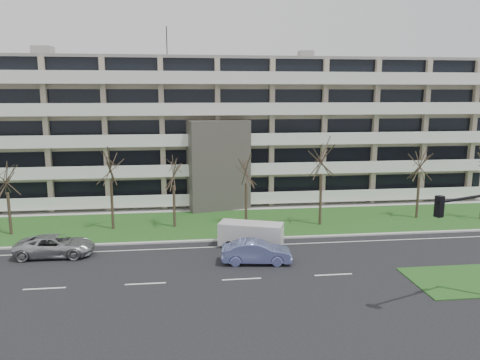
{
  "coord_description": "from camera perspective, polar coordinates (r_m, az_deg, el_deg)",
  "views": [
    {
      "loc": [
        -3.52,
        -27.75,
        11.56
      ],
      "look_at": [
        1.12,
        10.0,
        4.53
      ],
      "focal_mm": 35.0,
      "sensor_mm": 36.0,
      "label": 1
    }
  ],
  "objects": [
    {
      "name": "ground",
      "position": [
        30.26,
        0.2,
        -11.99
      ],
      "size": [
        160.0,
        160.0,
        0.0
      ],
      "primitive_type": "plane",
      "color": "black",
      "rests_on": "ground"
    },
    {
      "name": "tree_2",
      "position": [
        40.94,
        -15.58,
        2.17
      ],
      "size": [
        3.81,
        3.81,
        7.62
      ],
      "color": "#382B21",
      "rests_on": "ground"
    },
    {
      "name": "grass_verge",
      "position": [
        42.49,
        -2.01,
        -5.28
      ],
      "size": [
        90.0,
        10.0,
        0.06
      ],
      "primitive_type": "cube",
      "color": "#1F4818",
      "rests_on": "ground"
    },
    {
      "name": "curb",
      "position": [
        37.72,
        -1.33,
        -7.29
      ],
      "size": [
        90.0,
        0.35,
        0.12
      ],
      "primitive_type": "cube",
      "color": "#B2B2AD",
      "rests_on": "ground"
    },
    {
      "name": "tree_1",
      "position": [
        42.53,
        -26.63,
        0.45
      ],
      "size": [
        3.21,
        3.21,
        6.42
      ],
      "color": "#382B21",
      "rests_on": "ground"
    },
    {
      "name": "sidewalk",
      "position": [
        47.79,
        -2.59,
        -3.49
      ],
      "size": [
        90.0,
        2.0,
        0.08
      ],
      "primitive_type": "cube",
      "color": "#B2B2AD",
      "rests_on": "ground"
    },
    {
      "name": "lane_edge_line",
      "position": [
        36.31,
        -1.1,
        -8.09
      ],
      "size": [
        90.0,
        0.12,
        0.01
      ],
      "primitive_type": "cube",
      "color": "white",
      "rests_on": "ground"
    },
    {
      "name": "silver_pickup",
      "position": [
        36.59,
        -21.6,
        -7.46
      ],
      "size": [
        5.58,
        2.71,
        1.53
      ],
      "primitive_type": "imported",
      "rotation": [
        0.0,
        0.0,
        1.54
      ],
      "color": "#AEB1B6",
      "rests_on": "ground"
    },
    {
      "name": "tree_6",
      "position": [
        46.3,
        21.12,
        2.16
      ],
      "size": [
        3.5,
        3.5,
        7.0
      ],
      "color": "#382B21",
      "rests_on": "ground"
    },
    {
      "name": "grass_median",
      "position": [
        33.21,
        25.91,
        -10.95
      ],
      "size": [
        7.0,
        5.0,
        0.06
      ],
      "primitive_type": "cube",
      "color": "#1F4818",
      "rests_on": "ground"
    },
    {
      "name": "tree_4",
      "position": [
        40.62,
        0.76,
        1.69
      ],
      "size": [
        3.45,
        3.45,
        6.9
      ],
      "color": "#382B21",
      "rests_on": "ground"
    },
    {
      "name": "tree_3",
      "position": [
        40.64,
        -8.15,
        1.32
      ],
      "size": [
        3.33,
        3.33,
        6.66
      ],
      "color": "#382B21",
      "rests_on": "ground"
    },
    {
      "name": "tree_5",
      "position": [
        41.34,
        9.96,
        3.18
      ],
      "size": [
        4.13,
        4.13,
        8.26
      ],
      "color": "#382B21",
      "rests_on": "ground"
    },
    {
      "name": "blue_sedan",
      "position": [
        32.71,
        2.03,
        -8.76
      ],
      "size": [
        4.99,
        2.26,
        1.59
      ],
      "primitive_type": "imported",
      "rotation": [
        0.0,
        0.0,
        1.45
      ],
      "color": "#7381C8",
      "rests_on": "ground"
    },
    {
      "name": "white_van",
      "position": [
        35.91,
        1.45,
        -6.43
      ],
      "size": [
        5.14,
        3.32,
        1.87
      ],
      "rotation": [
        0.0,
        0.0,
        -0.35
      ],
      "color": "silver",
      "rests_on": "ground"
    },
    {
      "name": "apartment_building",
      "position": [
        53.33,
        -3.24,
        6.21
      ],
      "size": [
        60.5,
        15.1,
        18.75
      ],
      "color": "tan",
      "rests_on": "ground"
    }
  ]
}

